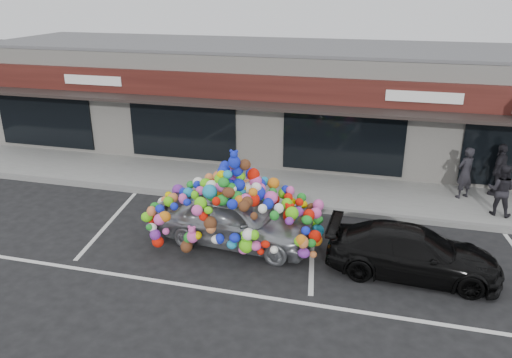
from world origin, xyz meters
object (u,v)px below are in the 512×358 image
(black_sedan, at_px, (413,252))
(pedestrian_c, at_px, (500,169))
(pedestrian_b, at_px, (501,190))
(toy_car, at_px, (236,212))
(pedestrian_a, at_px, (465,173))

(black_sedan, bearing_deg, pedestrian_c, -25.05)
(pedestrian_c, bearing_deg, pedestrian_b, 21.62)
(toy_car, xyz_separation_m, black_sedan, (4.51, -0.43, -0.31))
(pedestrian_a, relative_size, pedestrian_b, 1.07)
(pedestrian_a, height_order, pedestrian_c, pedestrian_c)
(toy_car, xyz_separation_m, pedestrian_c, (7.28, 5.01, 0.12))
(black_sedan, xyz_separation_m, pedestrian_b, (2.54, 3.82, 0.34))
(pedestrian_a, bearing_deg, black_sedan, 32.24)
(toy_car, relative_size, pedestrian_c, 2.72)
(pedestrian_a, height_order, pedestrian_b, pedestrian_a)
(toy_car, distance_m, pedestrian_c, 8.83)
(toy_car, xyz_separation_m, pedestrian_b, (7.05, 3.39, 0.04))
(toy_car, relative_size, black_sedan, 1.16)
(black_sedan, bearing_deg, toy_car, 86.46)
(pedestrian_a, bearing_deg, toy_car, -2.99)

